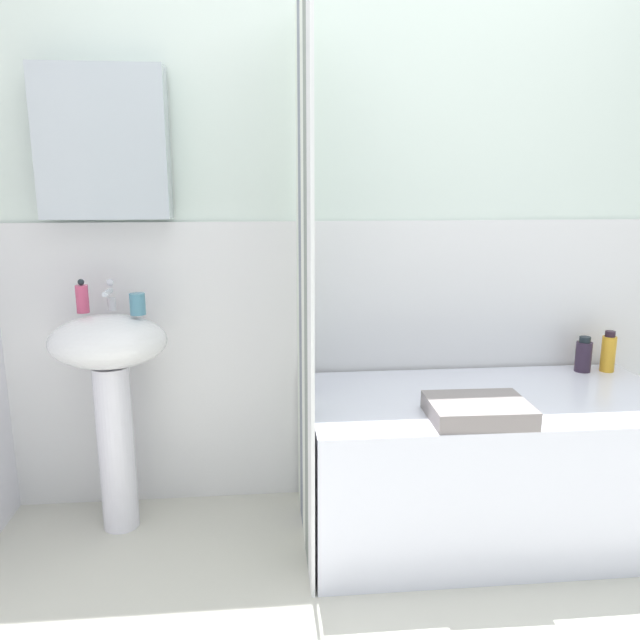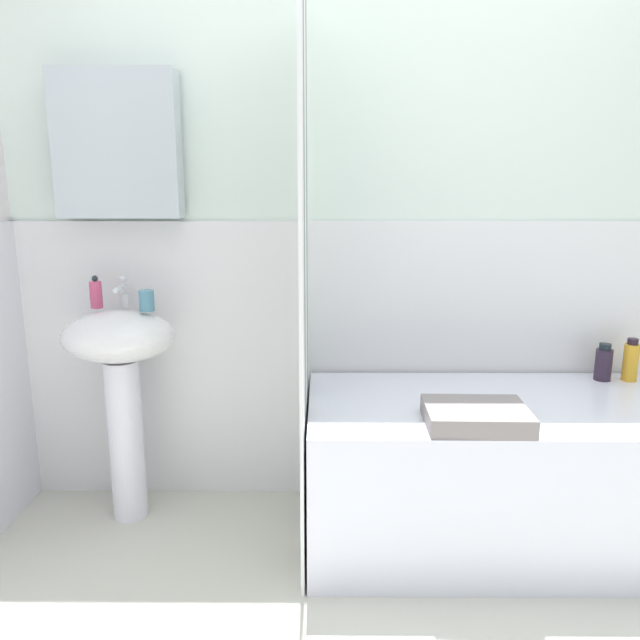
% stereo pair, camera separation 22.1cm
% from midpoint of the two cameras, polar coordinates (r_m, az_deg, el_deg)
% --- Properties ---
extents(wall_back_tiled, '(3.60, 0.18, 2.40)m').
position_cam_midpoint_polar(wall_back_tiled, '(2.59, 1.42, 7.84)').
color(wall_back_tiled, silver).
rests_on(wall_back_tiled, ground_plane).
extents(sink, '(0.44, 0.34, 0.87)m').
position_cam_midpoint_polar(sink, '(2.53, -21.19, -4.80)').
color(sink, white).
rests_on(sink, ground_plane).
extents(faucet, '(0.03, 0.12, 0.12)m').
position_cam_midpoint_polar(faucet, '(2.54, -21.22, 2.08)').
color(faucet, silver).
rests_on(faucet, sink).
extents(soap_dispenser, '(0.05, 0.05, 0.13)m').
position_cam_midpoint_polar(soap_dispenser, '(2.55, -23.46, 1.85)').
color(soap_dispenser, '#CC486E').
rests_on(soap_dispenser, sink).
extents(toothbrush_cup, '(0.06, 0.06, 0.08)m').
position_cam_midpoint_polar(toothbrush_cup, '(2.45, -19.02, 1.38)').
color(toothbrush_cup, teal).
rests_on(toothbrush_cup, sink).
extents(bathtub, '(1.41, 0.71, 0.56)m').
position_cam_midpoint_polar(bathtub, '(2.53, 12.85, -12.87)').
color(bathtub, white).
rests_on(bathtub, ground_plane).
extents(shower_curtain, '(0.01, 0.71, 2.00)m').
position_cam_midpoint_polar(shower_curtain, '(2.19, -4.36, 3.24)').
color(shower_curtain, white).
rests_on(shower_curtain, ground_plane).
extents(conditioner_bottle, '(0.06, 0.06, 0.18)m').
position_cam_midpoint_polar(conditioner_bottle, '(2.86, 23.12, -2.81)').
color(conditioner_bottle, gold).
rests_on(conditioner_bottle, bathtub).
extents(lotion_bottle, '(0.07, 0.07, 0.15)m').
position_cam_midpoint_polar(lotion_bottle, '(2.83, 21.14, -3.09)').
color(lotion_bottle, '#302335').
rests_on(lotion_bottle, bathtub).
extents(towel_folded, '(0.34, 0.27, 0.06)m').
position_cam_midpoint_polar(towel_folded, '(2.17, 11.57, -8.20)').
color(towel_folded, gray).
rests_on(towel_folded, bathtub).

